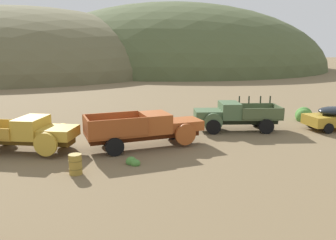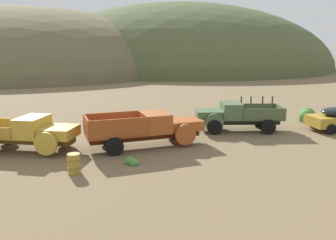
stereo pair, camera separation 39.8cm
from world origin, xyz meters
name	(u,v)px [view 1 (the left image)]	position (x,y,z in m)	size (l,w,h in m)	color
hill_distant	(26,70)	(-10.16, 73.92, 0.00)	(73.03, 76.76, 28.11)	brown
hill_far_right	(172,67)	(25.52, 80.20, 0.00)	(76.15, 76.65, 32.46)	#4C5633
truck_faded_yellow	(31,134)	(4.95, 7.09, 1.00)	(6.00, 3.65, 1.89)	brown
truck_oxide_orange	(151,128)	(11.42, 7.12, 1.03)	(6.78, 3.29, 1.91)	#51220D
truck_weathered_green	(231,116)	(17.10, 10.03, 1.00)	(5.84, 2.95, 2.16)	#232B1B
oil_drum_by_truck	(75,164)	(7.59, 3.29, 0.46)	(0.61, 0.61, 0.91)	olive
bush_near_barrel	(304,116)	(23.72, 12.19, 0.34)	(1.51, 1.59, 1.25)	#4C8438
bush_between_trucks	(133,162)	(10.16, 4.15, 0.12)	(0.68, 0.68, 0.47)	#4C8438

